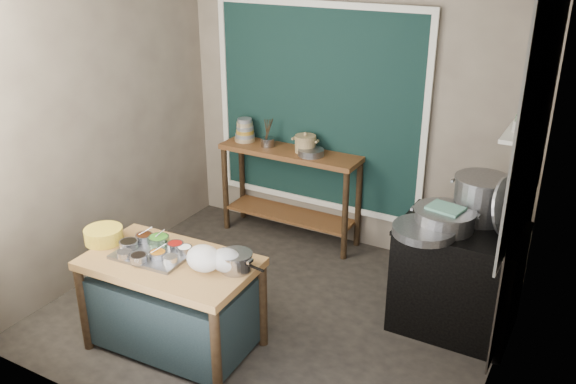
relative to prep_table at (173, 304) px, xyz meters
The scene contains 30 objects.
floor 0.94m from the prep_table, 60.61° to the left, with size 3.50×3.00×0.02m, color #2F2A24.
back_wall 2.52m from the prep_table, 79.41° to the left, with size 3.50×0.02×2.80m, color gray.
left_wall 1.84m from the prep_table, 150.72° to the left, with size 0.02×3.00×2.80m, color gray.
right_wall 2.53m from the prep_table, 18.97° to the left, with size 0.02×3.00×2.80m, color gray.
curtain_panel 2.43m from the prep_table, 88.13° to the left, with size 2.10×0.02×1.90m, color black.
curtain_frame 2.42m from the prep_table, 88.12° to the left, with size 2.22×0.03×2.02m, color beige, non-canonical shape.
tile_panel 2.92m from the prep_table, 31.07° to the left, with size 0.02×1.70×1.70m, color #B2B2AA.
soot_patch 2.60m from the prep_table, 32.92° to the left, with size 0.01×1.30×1.30m, color black.
wall_shelf 2.88m from the prep_table, 37.94° to the left, with size 0.22×0.70×0.03m, color beige.
prep_table is the anchor object (origin of this frame).
back_counter 2.04m from the prep_table, 93.60° to the left, with size 1.45×0.40×0.95m, color brown.
stove_block 2.20m from the prep_table, 36.26° to the left, with size 0.90×0.68×0.85m, color black.
stove_top 2.25m from the prep_table, 36.26° to the left, with size 0.92×0.69×0.03m, color black.
condiment_tray 0.42m from the prep_table, behind, with size 0.53×0.38×0.02m, color gray.
condiment_bowls 0.46m from the prep_table, behind, with size 0.54×0.41×0.06m.
yellow_basin 0.75m from the prep_table, behind, with size 0.29×0.29×0.11m, color yellow.
saucepan 0.68m from the prep_table, 13.70° to the left, with size 0.24×0.24×0.13m, color gray, non-canonical shape.
plastic_bag_a 0.56m from the prep_table, ahead, with size 0.25×0.21×0.19m, color white.
plastic_bag_b 0.65m from the prep_table, ahead, with size 0.22×0.19×0.17m, color white.
bowl_stack 2.27m from the prep_table, 108.05° to the left, with size 0.21×0.21×0.24m.
utensil_cup 2.15m from the prep_table, 100.60° to the left, with size 0.15×0.15×0.09m, color gray.
ceramic_crock 2.15m from the prep_table, 89.15° to the left, with size 0.22×0.22×0.15m, color #967B52, non-canonical shape.
wide_bowl 2.09m from the prep_table, 86.43° to the left, with size 0.25×0.25×0.06m, color gray.
stock_pot 2.47m from the prep_table, 39.37° to the left, with size 0.44×0.44×0.34m, color gray, non-canonical shape.
pot_lid 2.55m from the prep_table, 33.28° to the left, with size 0.44×0.44×0.02m, color gray.
steamer 2.12m from the prep_table, 36.41° to the left, with size 0.47×0.47×0.15m, color gray, non-canonical shape.
green_cloth 2.15m from the prep_table, 36.41° to the left, with size 0.25×0.19×0.02m, color #619D81.
shallow_pan 1.94m from the prep_table, 33.99° to the left, with size 0.47×0.47×0.06m, color gray.
shelf_bowl_stack 2.86m from the prep_table, 36.39° to the left, with size 0.15×0.15×0.12m.
shelf_bowl_green 3.01m from the prep_table, 41.22° to the left, with size 0.15×0.15×0.05m, color gray.
Camera 1 is at (2.20, -3.69, 2.93)m, focal length 38.00 mm.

